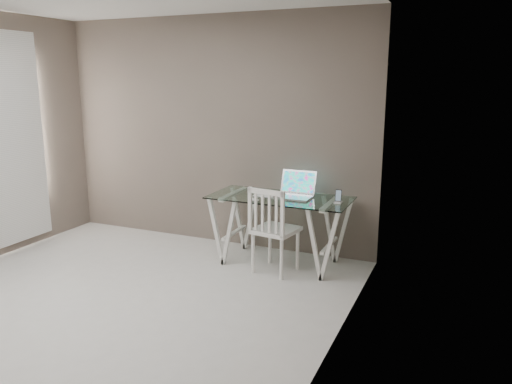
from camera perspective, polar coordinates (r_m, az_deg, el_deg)
room at (r=4.21m, az=-20.44°, el=8.50°), size 4.50×4.52×2.71m
desk at (r=5.41m, az=2.73°, el=-4.32°), size 1.50×0.70×0.75m
chair at (r=5.09m, az=1.84°, el=-3.96°), size 0.48×0.48×0.92m
laptop at (r=5.34m, az=4.52°, el=0.16°), size 0.38×0.36×0.26m
keyboard at (r=5.32m, az=1.26°, el=-0.50°), size 0.31×0.13×0.01m
mouse at (r=5.11m, az=-0.22°, el=-0.89°), size 0.11×0.06×0.03m
phone_dock at (r=5.11m, az=9.38°, el=-0.84°), size 0.07×0.07×0.14m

